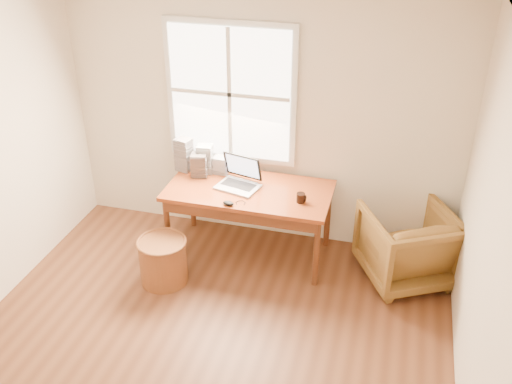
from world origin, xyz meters
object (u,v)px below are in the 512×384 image
at_px(cd_stack_a, 205,159).
at_px(laptop, 238,175).
at_px(coffee_mug, 301,198).
at_px(desk, 249,191).
at_px(wicker_stool, 163,261).
at_px(armchair, 407,245).

bearing_deg(cd_stack_a, laptop, -29.77).
relative_size(laptop, coffee_mug, 4.35).
distance_m(desk, wicker_stool, 1.06).
height_order(desk, armchair, desk).
xyz_separation_m(wicker_stool, laptop, (0.55, 0.64, 0.67)).
height_order(wicker_stool, laptop, laptop).
distance_m(desk, coffee_mug, 0.55).
relative_size(desk, cd_stack_a, 5.30).
height_order(desk, coffee_mug, coffee_mug).
bearing_deg(desk, armchair, 0.00).
distance_m(wicker_stool, coffee_mug, 1.43).
bearing_deg(desk, wicker_stool, -135.32).
distance_m(armchair, coffee_mug, 1.11).
bearing_deg(desk, cd_stack_a, 156.89).
bearing_deg(armchair, coffee_mug, -21.61).
height_order(laptop, cd_stack_a, cd_stack_a).
xyz_separation_m(coffee_mug, cd_stack_a, (-1.06, 0.34, 0.11)).
distance_m(desk, laptop, 0.20).
bearing_deg(wicker_stool, desk, 44.68).
bearing_deg(laptop, armchair, 14.24).
relative_size(desk, wicker_stool, 3.60).
bearing_deg(armchair, wicker_stool, -11.62).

